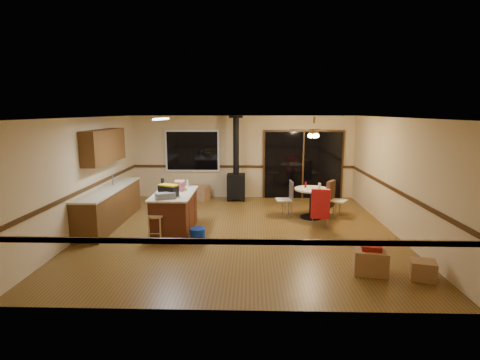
{
  "coord_description": "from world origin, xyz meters",
  "views": [
    {
      "loc": [
        0.25,
        -8.3,
        2.74
      ],
      "look_at": [
        0.0,
        0.3,
        1.15
      ],
      "focal_mm": 28.0,
      "sensor_mm": 36.0,
      "label": 1
    }
  ],
  "objects_px": {
    "toolbox_grey": "(165,196)",
    "chair_left": "(288,195)",
    "toolbox_black": "(169,191)",
    "bar_stool": "(156,228)",
    "wood_stove": "(236,177)",
    "box_corner_a": "(370,261)",
    "dining_table": "(311,198)",
    "box_corner_b": "(423,270)",
    "box_under_window": "(200,193)",
    "chair_near": "(320,204)",
    "chair_right": "(332,194)",
    "kitchen_island": "(175,212)",
    "blue_bucket": "(198,234)"
  },
  "relations": [
    {
      "from": "toolbox_grey",
      "to": "chair_left",
      "type": "xyz_separation_m",
      "value": [
        2.8,
        1.85,
        -0.38
      ]
    },
    {
      "from": "toolbox_grey",
      "to": "toolbox_black",
      "type": "bearing_deg",
      "value": 85.26
    },
    {
      "from": "toolbox_grey",
      "to": "bar_stool",
      "type": "xyz_separation_m",
      "value": [
        -0.18,
        -0.19,
        -0.67
      ]
    },
    {
      "from": "wood_stove",
      "to": "box_corner_a",
      "type": "xyz_separation_m",
      "value": [
        2.51,
        -5.24,
        -0.52
      ]
    },
    {
      "from": "dining_table",
      "to": "box_corner_a",
      "type": "height_order",
      "value": "dining_table"
    },
    {
      "from": "wood_stove",
      "to": "bar_stool",
      "type": "bearing_deg",
      "value": -112.04
    },
    {
      "from": "toolbox_grey",
      "to": "box_corner_a",
      "type": "distance_m",
      "value": 4.27
    },
    {
      "from": "dining_table",
      "to": "box_corner_b",
      "type": "bearing_deg",
      "value": -70.36
    },
    {
      "from": "box_under_window",
      "to": "box_corner_a",
      "type": "distance_m",
      "value": 6.43
    },
    {
      "from": "bar_stool",
      "to": "box_corner_b",
      "type": "bearing_deg",
      "value": -18.78
    },
    {
      "from": "chair_near",
      "to": "chair_right",
      "type": "xyz_separation_m",
      "value": [
        0.47,
        1.02,
        0.0
      ]
    },
    {
      "from": "kitchen_island",
      "to": "blue_bucket",
      "type": "relative_size",
      "value": 5.18
    },
    {
      "from": "dining_table",
      "to": "chair_near",
      "type": "height_order",
      "value": "chair_near"
    },
    {
      "from": "box_corner_a",
      "to": "box_corner_b",
      "type": "relative_size",
      "value": 1.41
    },
    {
      "from": "dining_table",
      "to": "blue_bucket",
      "type": "bearing_deg",
      "value": -146.02
    },
    {
      "from": "chair_right",
      "to": "chair_near",
      "type": "bearing_deg",
      "value": -114.88
    },
    {
      "from": "kitchen_island",
      "to": "box_under_window",
      "type": "distance_m",
      "value": 3.11
    },
    {
      "from": "kitchen_island",
      "to": "toolbox_black",
      "type": "bearing_deg",
      "value": -97.94
    },
    {
      "from": "dining_table",
      "to": "chair_left",
      "type": "height_order",
      "value": "chair_left"
    },
    {
      "from": "kitchen_island",
      "to": "chair_near",
      "type": "relative_size",
      "value": 2.4
    },
    {
      "from": "wood_stove",
      "to": "dining_table",
      "type": "xyz_separation_m",
      "value": [
        2.02,
        -1.89,
        -0.2
      ]
    },
    {
      "from": "box_corner_b",
      "to": "chair_right",
      "type": "bearing_deg",
      "value": 101.15
    },
    {
      "from": "wood_stove",
      "to": "dining_table",
      "type": "height_order",
      "value": "wood_stove"
    },
    {
      "from": "toolbox_grey",
      "to": "blue_bucket",
      "type": "relative_size",
      "value": 1.27
    },
    {
      "from": "toolbox_black",
      "to": "bar_stool",
      "type": "relative_size",
      "value": 0.7
    },
    {
      "from": "box_under_window",
      "to": "chair_near",
      "type": "bearing_deg",
      "value": -41.07
    },
    {
      "from": "wood_stove",
      "to": "blue_bucket",
      "type": "height_order",
      "value": "wood_stove"
    },
    {
      "from": "blue_bucket",
      "to": "box_under_window",
      "type": "xyz_separation_m",
      "value": [
        -0.47,
        3.76,
        0.09
      ]
    },
    {
      "from": "box_under_window",
      "to": "box_corner_a",
      "type": "bearing_deg",
      "value": -55.38
    },
    {
      "from": "toolbox_black",
      "to": "wood_stove",
      "type": "bearing_deg",
      "value": 68.33
    },
    {
      "from": "toolbox_black",
      "to": "chair_near",
      "type": "height_order",
      "value": "toolbox_black"
    },
    {
      "from": "wood_stove",
      "to": "box_corner_b",
      "type": "height_order",
      "value": "wood_stove"
    },
    {
      "from": "toolbox_black",
      "to": "chair_near",
      "type": "xyz_separation_m",
      "value": [
        3.44,
        0.62,
        -0.42
      ]
    },
    {
      "from": "wood_stove",
      "to": "toolbox_grey",
      "type": "xyz_separation_m",
      "value": [
        -1.37,
        -3.63,
        0.23
      ]
    },
    {
      "from": "dining_table",
      "to": "box_corner_b",
      "type": "xyz_separation_m",
      "value": [
        1.28,
        -3.58,
        -0.37
      ]
    },
    {
      "from": "wood_stove",
      "to": "box_corner_a",
      "type": "bearing_deg",
      "value": -64.44
    },
    {
      "from": "kitchen_island",
      "to": "chair_near",
      "type": "height_order",
      "value": "chair_near"
    },
    {
      "from": "bar_stool",
      "to": "chair_left",
      "type": "relative_size",
      "value": 1.15
    },
    {
      "from": "chair_near",
      "to": "chair_right",
      "type": "relative_size",
      "value": 1.0
    },
    {
      "from": "kitchen_island",
      "to": "toolbox_black",
      "type": "height_order",
      "value": "toolbox_black"
    },
    {
      "from": "toolbox_black",
      "to": "blue_bucket",
      "type": "xyz_separation_m",
      "value": [
        0.67,
        -0.32,
        -0.88
      ]
    },
    {
      "from": "bar_stool",
      "to": "chair_right",
      "type": "bearing_deg",
      "value": 26.74
    },
    {
      "from": "wood_stove",
      "to": "chair_near",
      "type": "distance_m",
      "value": 3.48
    },
    {
      "from": "wood_stove",
      "to": "dining_table",
      "type": "relative_size",
      "value": 2.85
    },
    {
      "from": "bar_stool",
      "to": "chair_right",
      "type": "xyz_separation_m",
      "value": [
        4.11,
        2.07,
        0.3
      ]
    },
    {
      "from": "blue_bucket",
      "to": "box_corner_a",
      "type": "height_order",
      "value": "box_corner_a"
    },
    {
      "from": "box_corner_b",
      "to": "box_corner_a",
      "type": "bearing_deg",
      "value": 164.19
    },
    {
      "from": "chair_left",
      "to": "chair_right",
      "type": "xyz_separation_m",
      "value": [
        1.14,
        0.03,
        0.01
      ]
    },
    {
      "from": "blue_bucket",
      "to": "chair_near",
      "type": "relative_size",
      "value": 0.46
    },
    {
      "from": "bar_stool",
      "to": "chair_left",
      "type": "xyz_separation_m",
      "value": [
        2.98,
        2.04,
        0.29
      ]
    }
  ]
}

